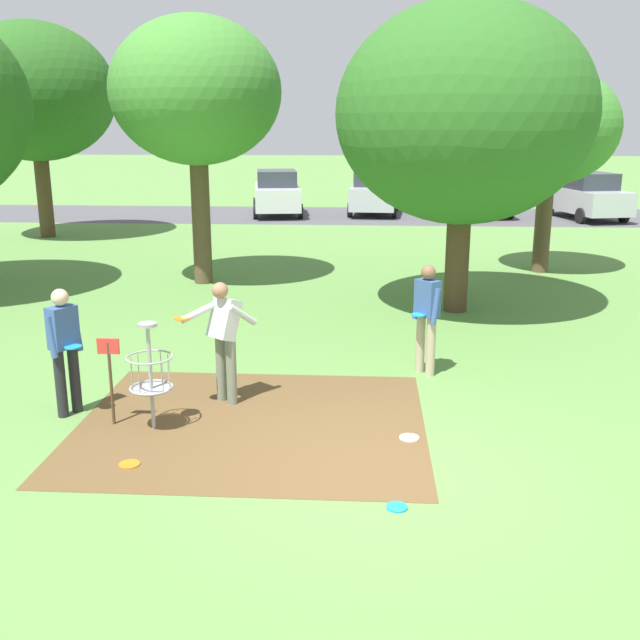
{
  "coord_description": "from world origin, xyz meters",
  "views": [
    {
      "loc": [
        -0.14,
        -7.45,
        3.77
      ],
      "look_at": [
        -0.79,
        2.77,
        1.0
      ],
      "focal_mm": 41.2,
      "sensor_mm": 36.0,
      "label": 1
    }
  ],
  "objects_px": {
    "player_waiting_left": "(64,345)",
    "tree_mid_left": "(34,93)",
    "parked_car_center_left": "(374,192)",
    "player_throwing": "(427,313)",
    "frisbee_near_basket": "(409,438)",
    "tree_mid_right": "(551,128)",
    "frisbee_by_tee": "(397,507)",
    "parked_car_center_right": "(481,193)",
    "parked_car_leftmost": "(277,193)",
    "parked_car_rightmost": "(587,196)",
    "tree_near_right": "(464,114)",
    "disc_golf_basket": "(146,372)",
    "frisbee_mid_grass": "(129,464)",
    "player_foreground_watching": "(224,334)",
    "tree_near_left": "(196,93)"
  },
  "relations": [
    {
      "from": "parked_car_center_right",
      "to": "frisbee_by_tee",
      "type": "bearing_deg",
      "value": -100.19
    },
    {
      "from": "player_foreground_watching",
      "to": "frisbee_mid_grass",
      "type": "relative_size",
      "value": 7.2
    },
    {
      "from": "tree_near_right",
      "to": "parked_car_center_right",
      "type": "relative_size",
      "value": 1.39
    },
    {
      "from": "player_foreground_watching",
      "to": "parked_car_center_left",
      "type": "height_order",
      "value": "parked_car_center_left"
    },
    {
      "from": "tree_near_right",
      "to": "parked_car_center_left",
      "type": "distance_m",
      "value": 16.76
    },
    {
      "from": "tree_mid_right",
      "to": "parked_car_center_left",
      "type": "distance_m",
      "value": 13.14
    },
    {
      "from": "frisbee_near_basket",
      "to": "parked_car_leftmost",
      "type": "height_order",
      "value": "parked_car_leftmost"
    },
    {
      "from": "disc_golf_basket",
      "to": "parked_car_rightmost",
      "type": "relative_size",
      "value": 0.31
    },
    {
      "from": "player_throwing",
      "to": "tree_mid_right",
      "type": "height_order",
      "value": "tree_mid_right"
    },
    {
      "from": "player_foreground_watching",
      "to": "frisbee_by_tee",
      "type": "height_order",
      "value": "player_foreground_watching"
    },
    {
      "from": "frisbee_near_basket",
      "to": "frisbee_mid_grass",
      "type": "relative_size",
      "value": 1.03
    },
    {
      "from": "player_foreground_watching",
      "to": "parked_car_center_right",
      "type": "bearing_deg",
      "value": 72.95
    },
    {
      "from": "tree_near_right",
      "to": "frisbee_near_basket",
      "type": "bearing_deg",
      "value": -101.24
    },
    {
      "from": "player_foreground_watching",
      "to": "tree_mid_left",
      "type": "relative_size",
      "value": 0.25
    },
    {
      "from": "frisbee_by_tee",
      "to": "disc_golf_basket",
      "type": "bearing_deg",
      "value": 149.3
    },
    {
      "from": "tree_mid_right",
      "to": "player_foreground_watching",
      "type": "bearing_deg",
      "value": -123.69
    },
    {
      "from": "parked_car_rightmost",
      "to": "tree_near_right",
      "type": "bearing_deg",
      "value": -114.31
    },
    {
      "from": "player_foreground_watching",
      "to": "tree_mid_left",
      "type": "distance_m",
      "value": 17.54
    },
    {
      "from": "player_waiting_left",
      "to": "parked_car_center_left",
      "type": "bearing_deg",
      "value": 79.33
    },
    {
      "from": "disc_golf_basket",
      "to": "frisbee_mid_grass",
      "type": "height_order",
      "value": "disc_golf_basket"
    },
    {
      "from": "player_throwing",
      "to": "parked_car_leftmost",
      "type": "bearing_deg",
      "value": 103.28
    },
    {
      "from": "frisbee_near_basket",
      "to": "tree_near_left",
      "type": "relative_size",
      "value": 0.04
    },
    {
      "from": "frisbee_mid_grass",
      "to": "tree_mid_right",
      "type": "xyz_separation_m",
      "value": [
        7.17,
        11.65,
        3.61
      ]
    },
    {
      "from": "player_foreground_watching",
      "to": "frisbee_by_tee",
      "type": "bearing_deg",
      "value": -50.77
    },
    {
      "from": "player_waiting_left",
      "to": "parked_car_center_right",
      "type": "distance_m",
      "value": 23.94
    },
    {
      "from": "tree_mid_left",
      "to": "parked_car_rightmost",
      "type": "bearing_deg",
      "value": 17.04
    },
    {
      "from": "player_waiting_left",
      "to": "tree_mid_left",
      "type": "distance_m",
      "value": 17.13
    },
    {
      "from": "frisbee_near_basket",
      "to": "tree_mid_left",
      "type": "relative_size",
      "value": 0.04
    },
    {
      "from": "frisbee_by_tee",
      "to": "tree_mid_right",
      "type": "relative_size",
      "value": 0.04
    },
    {
      "from": "disc_golf_basket",
      "to": "player_waiting_left",
      "type": "relative_size",
      "value": 0.81
    },
    {
      "from": "player_waiting_left",
      "to": "tree_mid_right",
      "type": "relative_size",
      "value": 0.34
    },
    {
      "from": "parked_car_leftmost",
      "to": "parked_car_center_left",
      "type": "distance_m",
      "value": 4.1
    },
    {
      "from": "frisbee_mid_grass",
      "to": "tree_near_left",
      "type": "bearing_deg",
      "value": 97.44
    },
    {
      "from": "player_throwing",
      "to": "parked_car_center_right",
      "type": "height_order",
      "value": "parked_car_center_right"
    },
    {
      "from": "player_throwing",
      "to": "player_foreground_watching",
      "type": "bearing_deg",
      "value": -154.18
    },
    {
      "from": "player_foreground_watching",
      "to": "tree_near_right",
      "type": "height_order",
      "value": "tree_near_right"
    },
    {
      "from": "tree_mid_right",
      "to": "parked_car_leftmost",
      "type": "relative_size",
      "value": 1.15
    },
    {
      "from": "frisbee_by_tee",
      "to": "tree_near_right",
      "type": "height_order",
      "value": "tree_near_right"
    },
    {
      "from": "player_foreground_watching",
      "to": "frisbee_mid_grass",
      "type": "xyz_separation_m",
      "value": [
        -0.74,
        -2.0,
        -0.98
      ]
    },
    {
      "from": "player_waiting_left",
      "to": "parked_car_leftmost",
      "type": "distance_m",
      "value": 21.75
    },
    {
      "from": "frisbee_by_tee",
      "to": "parked_car_center_right",
      "type": "relative_size",
      "value": 0.05
    },
    {
      "from": "frisbee_near_basket",
      "to": "player_throwing",
      "type": "bearing_deg",
      "value": 81.53
    },
    {
      "from": "player_throwing",
      "to": "frisbee_near_basket",
      "type": "relative_size",
      "value": 7.01
    },
    {
      "from": "player_throwing",
      "to": "parked_car_center_right",
      "type": "relative_size",
      "value": 0.39
    },
    {
      "from": "player_waiting_left",
      "to": "frisbee_by_tee",
      "type": "xyz_separation_m",
      "value": [
        4.26,
        -2.21,
        -0.96
      ]
    },
    {
      "from": "frisbee_by_tee",
      "to": "parked_car_rightmost",
      "type": "height_order",
      "value": "parked_car_rightmost"
    },
    {
      "from": "disc_golf_basket",
      "to": "tree_mid_left",
      "type": "bearing_deg",
      "value": 117.27
    },
    {
      "from": "frisbee_mid_grass",
      "to": "parked_car_center_left",
      "type": "distance_m",
      "value": 24.01
    },
    {
      "from": "frisbee_by_tee",
      "to": "parked_car_leftmost",
      "type": "bearing_deg",
      "value": 99.7
    },
    {
      "from": "player_throwing",
      "to": "frisbee_mid_grass",
      "type": "bearing_deg",
      "value": -136.63
    }
  ]
}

